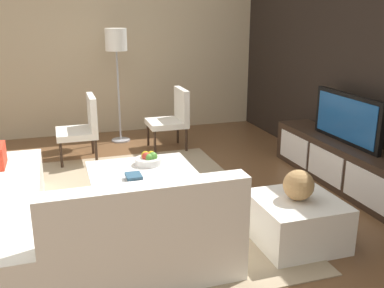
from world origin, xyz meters
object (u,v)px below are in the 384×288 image
Objects in this scene: ottoman at (296,221)px; accent_chair_far at (173,115)px; television at (347,118)px; sectional_couch at (37,220)px; accent_chair_near at (83,124)px; coffee_table at (143,188)px; floor_lamp at (116,47)px; book_stack at (134,177)px; fruit_bowl at (149,159)px; media_console at (342,163)px; decorative_ball at (299,185)px.

ottoman is 3.00m from accent_chair_far.
television reaches higher than sectional_couch.
accent_chair_far is at bearing 105.93° from accent_chair_near.
coffee_table is 1.21× the size of accent_chair_far.
television is at bearing 87.51° from coffee_table.
floor_lamp is at bearing -142.14° from accent_chair_far.
ottoman is at bearing -49.48° from television.
floor_lamp is 7.91× the size of book_stack.
fruit_bowl is (1.50, 0.55, -0.05)m from accent_chair_near.
book_stack is at bearing -87.19° from media_console.
floor_lamp is 2.41× the size of ottoman.
media_console is at bearing 40.11° from floor_lamp.
sectional_couch is 11.51× the size of book_stack.
television reaches higher than ottoman.
accent_chair_far is at bearing -142.96° from television.
sectional_couch is at bearing -65.96° from book_stack.
television is 4.01× the size of fruit_bowl.
decorative_ball reaches higher than media_console.
floor_lamp is 3.81m from decorative_ball.
accent_chair_near reaches higher than sectional_couch.
accent_chair_near reaches higher than decorative_ball.
coffee_table is 0.62× the size of floor_lamp.
coffee_table is at bearing -135.84° from ottoman.
sectional_couch is 2.38m from accent_chair_near.
sectional_couch is at bearing -58.65° from coffee_table.
coffee_table is (-0.61, 1.00, -0.08)m from sectional_couch.
media_console is at bearing 26.50° from accent_chair_far.
sectional_couch is at bearing -81.19° from television.
floor_lamp is 2.87m from book_stack.
ottoman is (1.03, -1.20, -0.58)m from television.
fruit_bowl is 0.46m from book_stack.
ottoman is at bearing 14.84° from floor_lamp.
ottoman is 2.50× the size of fruit_bowl.
ottoman is 1.53m from book_stack.
television is 3.38m from sectional_couch.
television is (-0.00, 0.00, 0.53)m from media_console.
floor_lamp is 6.52× the size of decorative_ball.
accent_chair_near reaches higher than coffee_table.
floor_lamp is at bearing -139.88° from television.
decorative_ball is at bearing 0.00° from ottoman.
floor_lamp is 2.47m from fruit_bowl.
fruit_bowl is 1.08× the size of decorative_ball.
book_stack is (0.12, -2.42, 0.16)m from media_console.
accent_chair_near is 0.51× the size of floor_lamp.
decorative_ball is (0.00, 0.00, 0.33)m from ottoman.
sectional_couch reaches higher than ottoman.
book_stack is (0.12, -2.42, -0.37)m from television.
television is at bearing 130.52° from ottoman.
ottoman is (1.03, -1.20, -0.05)m from media_console.
decorative_ball is (1.13, 1.09, 0.33)m from coffee_table.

